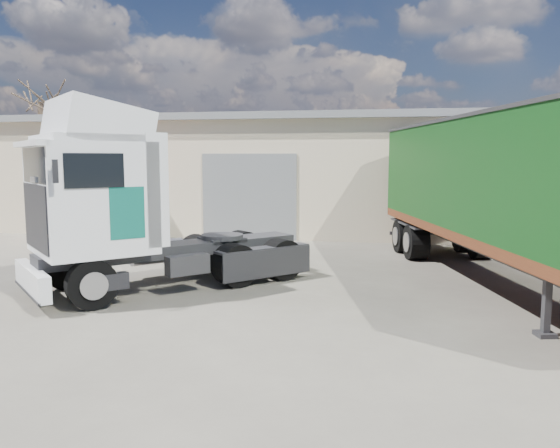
% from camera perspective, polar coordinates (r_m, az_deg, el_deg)
% --- Properties ---
extents(ground, '(120.00, 120.00, 0.00)m').
position_cam_1_polar(ground, '(13.03, -4.75, -8.24)').
color(ground, '#2C2923').
rests_on(ground, ground).
extents(warehouse, '(30.60, 12.60, 5.42)m').
position_cam_1_polar(warehouse, '(29.65, -8.12, 5.36)').
color(warehouse, '#BFB193').
rests_on(warehouse, ground).
extents(bare_tree, '(4.00, 4.00, 9.60)m').
position_cam_1_polar(bare_tree, '(38.81, -23.84, 12.97)').
color(bare_tree, '#382B21').
rests_on(bare_tree, ground).
extents(tractor_unit, '(6.89, 6.89, 4.81)m').
position_cam_1_polar(tractor_unit, '(14.31, -15.57, 1.13)').
color(tractor_unit, black).
rests_on(tractor_unit, ground).
extents(box_trailer, '(5.77, 13.79, 4.49)m').
position_cam_1_polar(box_trailer, '(15.69, 22.06, 3.96)').
color(box_trailer, '#2D2D30').
rests_on(box_trailer, ground).
extents(panel_van, '(2.50, 4.59, 1.78)m').
position_cam_1_polar(panel_van, '(23.85, -15.51, 0.65)').
color(panel_van, black).
rests_on(panel_van, ground).
extents(orange_skip, '(3.71, 2.85, 2.06)m').
position_cam_1_polar(orange_skip, '(24.38, -17.45, 0.66)').
color(orange_skip, '#2D2D30').
rests_on(orange_skip, ground).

